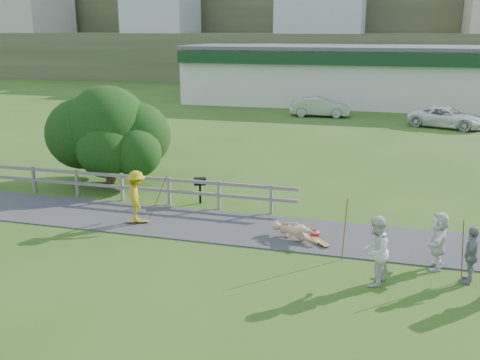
{
  "coord_description": "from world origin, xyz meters",
  "views": [
    {
      "loc": [
        5.78,
        -14.89,
        6.54
      ],
      "look_at": [
        1.17,
        2.0,
        1.58
      ],
      "focal_mm": 40.0,
      "sensor_mm": 36.0,
      "label": 1
    }
  ],
  "objects_px": {
    "skater_fallen": "(295,231)",
    "car_silver": "(320,107)",
    "spectator_d": "(438,240)",
    "bbq": "(200,191)",
    "spectator_b": "(471,255)",
    "tree": "(109,148)",
    "spectator_a": "(375,251)",
    "car_white": "(447,117)",
    "skater_rider": "(137,199)"
  },
  "relations": [
    {
      "from": "spectator_a",
      "to": "car_white",
      "type": "distance_m",
      "value": 25.73
    },
    {
      "from": "skater_rider",
      "to": "spectator_b",
      "type": "height_order",
      "value": "skater_rider"
    },
    {
      "from": "spectator_b",
      "to": "spectator_d",
      "type": "bearing_deg",
      "value": -116.89
    },
    {
      "from": "spectator_a",
      "to": "skater_rider",
      "type": "bearing_deg",
      "value": -91.37
    },
    {
      "from": "spectator_d",
      "to": "car_white",
      "type": "xyz_separation_m",
      "value": [
        2.39,
        23.9,
        -0.14
      ]
    },
    {
      "from": "skater_rider",
      "to": "bbq",
      "type": "xyz_separation_m",
      "value": [
        1.34,
        2.72,
        -0.4
      ]
    },
    {
      "from": "skater_fallen",
      "to": "car_silver",
      "type": "bearing_deg",
      "value": 32.13
    },
    {
      "from": "car_white",
      "to": "tree",
      "type": "height_order",
      "value": "tree"
    },
    {
      "from": "skater_fallen",
      "to": "spectator_a",
      "type": "bearing_deg",
      "value": -107.59
    },
    {
      "from": "bbq",
      "to": "skater_rider",
      "type": "bearing_deg",
      "value": -139.52
    },
    {
      "from": "spectator_b",
      "to": "car_silver",
      "type": "height_order",
      "value": "spectator_b"
    },
    {
      "from": "bbq",
      "to": "tree",
      "type": "bearing_deg",
      "value": 136.55
    },
    {
      "from": "car_silver",
      "to": "spectator_d",
      "type": "bearing_deg",
      "value": -169.47
    },
    {
      "from": "car_white",
      "to": "bbq",
      "type": "xyz_separation_m",
      "value": [
        -10.78,
        -20.14,
        -0.19
      ]
    },
    {
      "from": "skater_rider",
      "to": "spectator_a",
      "type": "xyz_separation_m",
      "value": [
        8.04,
        -2.54,
        0.05
      ]
    },
    {
      "from": "skater_rider",
      "to": "bbq",
      "type": "distance_m",
      "value": 3.06
    },
    {
      "from": "car_white",
      "to": "tree",
      "type": "distance_m",
      "value": 24.11
    },
    {
      "from": "car_white",
      "to": "tree",
      "type": "bearing_deg",
      "value": 159.24
    },
    {
      "from": "car_white",
      "to": "car_silver",
      "type": "bearing_deg",
      "value": 93.72
    },
    {
      "from": "skater_rider",
      "to": "skater_fallen",
      "type": "distance_m",
      "value": 5.55
    },
    {
      "from": "skater_rider",
      "to": "bbq",
      "type": "bearing_deg",
      "value": -54.68
    },
    {
      "from": "spectator_b",
      "to": "spectator_d",
      "type": "relative_size",
      "value": 0.95
    },
    {
      "from": "skater_fallen",
      "to": "car_white",
      "type": "relative_size",
      "value": 0.34
    },
    {
      "from": "spectator_b",
      "to": "car_white",
      "type": "relative_size",
      "value": 0.32
    },
    {
      "from": "skater_fallen",
      "to": "spectator_b",
      "type": "xyz_separation_m",
      "value": [
        4.98,
        -1.69,
        0.48
      ]
    },
    {
      "from": "spectator_b",
      "to": "skater_rider",
      "type": "bearing_deg",
      "value": -83.26
    },
    {
      "from": "spectator_d",
      "to": "tree",
      "type": "bearing_deg",
      "value": -106.08
    },
    {
      "from": "spectator_a",
      "to": "bbq",
      "type": "relative_size",
      "value": 1.89
    },
    {
      "from": "spectator_a",
      "to": "spectator_b",
      "type": "bearing_deg",
      "value": 123.74
    },
    {
      "from": "skater_fallen",
      "to": "tree",
      "type": "xyz_separation_m",
      "value": [
        -8.98,
        4.55,
        1.22
      ]
    },
    {
      "from": "tree",
      "to": "bbq",
      "type": "height_order",
      "value": "tree"
    },
    {
      "from": "skater_fallen",
      "to": "spectator_b",
      "type": "height_order",
      "value": "spectator_b"
    },
    {
      "from": "spectator_b",
      "to": "bbq",
      "type": "distance_m",
      "value": 10.2
    },
    {
      "from": "skater_fallen",
      "to": "skater_rider",
      "type": "bearing_deg",
      "value": 116.05
    },
    {
      "from": "spectator_d",
      "to": "skater_fallen",
      "type": "bearing_deg",
      "value": -96.32
    },
    {
      "from": "spectator_d",
      "to": "bbq",
      "type": "distance_m",
      "value": 9.2
    },
    {
      "from": "spectator_a",
      "to": "skater_fallen",
      "type": "bearing_deg",
      "value": -118.23
    },
    {
      "from": "spectator_b",
      "to": "bbq",
      "type": "height_order",
      "value": "spectator_b"
    },
    {
      "from": "spectator_b",
      "to": "tree",
      "type": "distance_m",
      "value": 15.31
    },
    {
      "from": "car_silver",
      "to": "bbq",
      "type": "xyz_separation_m",
      "value": [
        -1.81,
        -22.68,
        -0.24
      ]
    },
    {
      "from": "bbq",
      "to": "skater_fallen",
      "type": "bearing_deg",
      "value": -57.06
    },
    {
      "from": "skater_rider",
      "to": "spectator_a",
      "type": "bearing_deg",
      "value": -136.01
    },
    {
      "from": "spectator_b",
      "to": "tree",
      "type": "height_order",
      "value": "tree"
    },
    {
      "from": "car_silver",
      "to": "tree",
      "type": "relative_size",
      "value": 0.77
    },
    {
      "from": "skater_fallen",
      "to": "bbq",
      "type": "relative_size",
      "value": 1.72
    },
    {
      "from": "car_white",
      "to": "skater_fallen",
      "type": "bearing_deg",
      "value": -176.53
    },
    {
      "from": "spectator_b",
      "to": "car_silver",
      "type": "xyz_separation_m",
      "value": [
        -7.36,
        27.16,
        -0.05
      ]
    },
    {
      "from": "spectator_b",
      "to": "car_silver",
      "type": "relative_size",
      "value": 0.35
    },
    {
      "from": "skater_rider",
      "to": "skater_fallen",
      "type": "bearing_deg",
      "value": -119.24
    },
    {
      "from": "skater_rider",
      "to": "tree",
      "type": "xyz_separation_m",
      "value": [
        -3.46,
        4.48,
        0.64
      ]
    }
  ]
}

